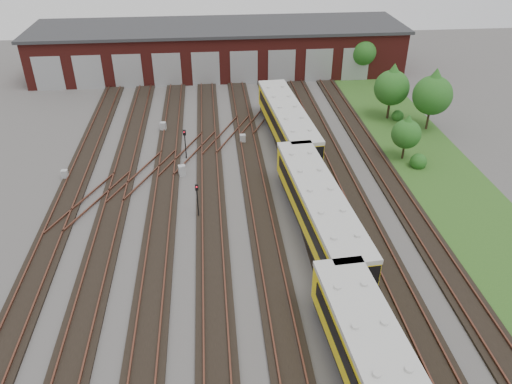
{
  "coord_description": "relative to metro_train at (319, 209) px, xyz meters",
  "views": [
    {
      "loc": [
        -1.64,
        -30.27,
        22.6
      ],
      "look_at": [
        1.6,
        3.07,
        2.0
      ],
      "focal_mm": 35.0,
      "sensor_mm": 36.0,
      "label": 1
    }
  ],
  "objects": [
    {
      "name": "maintenance_shed",
      "position": [
        -6.01,
        39.96,
        1.12
      ],
      "size": [
        51.0,
        12.5,
        6.35
      ],
      "color": "#591A16",
      "rests_on": "ground"
    },
    {
      "name": "tree_0",
      "position": [
        13.07,
        34.98,
        1.99
      ],
      "size": [
        3.83,
        3.83,
        6.34
      ],
      "color": "black",
      "rests_on": "ground"
    },
    {
      "name": "relay_cabinet_3",
      "position": [
        -4.52,
        16.01,
        -1.61
      ],
      "size": [
        0.58,
        0.48,
        0.95
      ],
      "primitive_type": "cube",
      "rotation": [
        0.0,
        0.0,
        0.02
      ],
      "color": "#9FA1A4",
      "rests_on": "ground"
    },
    {
      "name": "metro_train",
      "position": [
        0.0,
        0.0,
        0.0
      ],
      "size": [
        4.17,
        48.75,
        3.43
      ],
      "rotation": [
        0.0,
        0.0,
        0.07
      ],
      "color": "black",
      "rests_on": "ground"
    },
    {
      "name": "bush_2",
      "position": [
        14.85,
        26.21,
        -1.22
      ],
      "size": [
        1.73,
        1.73,
        1.73
      ],
      "primitive_type": "sphere",
      "color": "#1C4C15",
      "rests_on": "ground"
    },
    {
      "name": "grass_verge",
      "position": [
        13.0,
        9.98,
        -2.06
      ],
      "size": [
        8.0,
        55.0,
        0.05
      ],
      "primitive_type": "cube",
      "color": "#214C19",
      "rests_on": "ground"
    },
    {
      "name": "relay_cabinet_2",
      "position": [
        -10.52,
        9.84,
        -1.58
      ],
      "size": [
        0.71,
        0.64,
        1.02
      ],
      "primitive_type": "cube",
      "rotation": [
        0.0,
        0.0,
        0.23
      ],
      "color": "#9FA1A4",
      "rests_on": "ground"
    },
    {
      "name": "ground",
      "position": [
        -6.0,
        -0.02,
        -2.09
      ],
      "size": [
        120.0,
        120.0,
        0.0
      ],
      "primitive_type": "plane",
      "color": "#464341",
      "rests_on": "ground"
    },
    {
      "name": "signal_mast_3",
      "position": [
        0.88,
        9.35,
        0.14
      ],
      "size": [
        0.3,
        0.28,
        3.5
      ],
      "rotation": [
        0.0,
        0.0,
        -0.25
      ],
      "color": "black",
      "rests_on": "ground"
    },
    {
      "name": "bush_0",
      "position": [
        11.51,
        9.33,
        -1.3
      ],
      "size": [
        1.57,
        1.57,
        1.57
      ],
      "primitive_type": "sphere",
      "color": "#1C4C15",
      "rests_on": "ground"
    },
    {
      "name": "signal_mast_0",
      "position": [
        -10.23,
        13.2,
        -0.15
      ],
      "size": [
        0.29,
        0.27,
        2.98
      ],
      "rotation": [
        0.0,
        0.0,
        -0.2
      ],
      "color": "black",
      "rests_on": "ground"
    },
    {
      "name": "relay_cabinet_1",
      "position": [
        -12.82,
        19.8,
        -1.58
      ],
      "size": [
        0.71,
        0.63,
        1.01
      ],
      "primitive_type": "cube",
      "rotation": [
        0.0,
        0.0,
        -0.24
      ],
      "color": "#9FA1A4",
      "rests_on": "ground"
    },
    {
      "name": "tree_2",
      "position": [
        15.61,
        17.51,
        2.29
      ],
      "size": [
        4.11,
        4.11,
        6.81
      ],
      "color": "black",
      "rests_on": "ground"
    },
    {
      "name": "relay_cabinet_4",
      "position": [
        0.92,
        9.35,
        -1.54
      ],
      "size": [
        0.8,
        0.73,
        1.09
      ],
      "primitive_type": "cube",
      "rotation": [
        0.0,
        0.0,
        0.33
      ],
      "color": "#9FA1A4",
      "rests_on": "ground"
    },
    {
      "name": "signal_mast_2",
      "position": [
        -1.23,
        6.76,
        -0.04
      ],
      "size": [
        0.3,
        0.29,
        3.17
      ],
      "rotation": [
        0.0,
        0.0,
        -0.26
      ],
      "color": "black",
      "rests_on": "ground"
    },
    {
      "name": "tree_3",
      "position": [
        10.64,
        11.08,
        0.88
      ],
      "size": [
        2.78,
        2.78,
        4.61
      ],
      "color": "black",
      "rests_on": "ground"
    },
    {
      "name": "bush_1",
      "position": [
        13.33,
        20.29,
        -1.42
      ],
      "size": [
        1.34,
        1.34,
        1.34
      ],
      "primitive_type": "sphere",
      "color": "#1C4C15",
      "rests_on": "ground"
    },
    {
      "name": "track_network",
      "position": [
        -6.17,
        0.57,
        -1.98
      ],
      "size": [
        30.4,
        70.0,
        0.33
      ],
      "color": "black",
      "rests_on": "ground"
    },
    {
      "name": "relay_cabinet_0",
      "position": [
        -21.0,
        10.18,
        -1.63
      ],
      "size": [
        0.57,
        0.49,
        0.91
      ],
      "primitive_type": "cube",
      "rotation": [
        0.0,
        0.0,
        -0.07
      ],
      "color": "#9FA1A4",
      "rests_on": "ground"
    },
    {
      "name": "signal_mast_1",
      "position": [
        -9.02,
        2.9,
        -0.15
      ],
      "size": [
        0.26,
        0.24,
        3.03
      ],
      "rotation": [
        0.0,
        0.0,
        0.08
      ],
      "color": "black",
      "rests_on": "ground"
    },
    {
      "name": "tree_1",
      "position": [
        12.35,
        20.81,
        2.02
      ],
      "size": [
        3.85,
        3.85,
        6.38
      ],
      "color": "black",
      "rests_on": "ground"
    }
  ]
}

